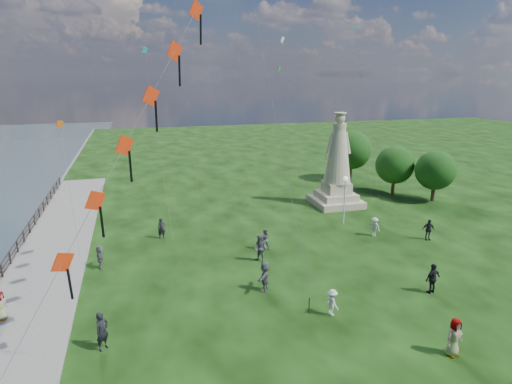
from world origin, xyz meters
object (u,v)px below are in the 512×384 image
object	(u,v)px
person_2	(332,302)
person_1	(260,248)
person_5	(100,257)
person_3	(433,278)
person_10	(1,307)
person_0	(102,331)
person_9	(428,230)
statue	(337,171)
person_7	(265,239)
person_6	(162,229)
person_11	(265,276)
person_8	(374,227)
person_4	(454,337)
lamppost	(345,190)

from	to	relation	value
person_2	person_1	bearing A→B (deg)	0.73
person_1	person_5	xyz separation A→B (m)	(-10.36, 2.05, -0.20)
person_3	person_10	bearing A→B (deg)	-20.58
person_0	person_5	xyz separation A→B (m)	(-0.65, 9.20, -0.16)
person_2	person_9	size ratio (longest dim) A/B	0.89
person_2	person_10	distance (m)	17.12
statue	person_10	distance (m)	29.33
person_5	person_7	bearing A→B (deg)	-93.13
person_6	person_10	distance (m)	12.86
person_11	person_10	bearing A→B (deg)	-63.78
person_7	person_11	world-z (taller)	person_11
person_8	person_10	bearing A→B (deg)	-106.74
person_9	person_10	size ratio (longest dim) A/B	1.06
person_8	person_3	bearing A→B (deg)	-39.09
person_3	person_7	world-z (taller)	person_3
person_1	person_2	xyz separation A→B (m)	(1.74, -7.42, -0.24)
statue	person_2	world-z (taller)	statue
person_1	person_8	xyz separation A→B (m)	(9.98, 2.14, -0.20)
person_0	statue	bearing A→B (deg)	-4.41
person_7	person_11	xyz separation A→B (m)	(-1.81, -5.85, 0.10)
person_1	person_2	world-z (taller)	person_1
person_2	person_8	world-z (taller)	person_8
person_4	person_8	distance (m)	14.81
lamppost	person_10	world-z (taller)	lamppost
person_7	person_11	bearing A→B (deg)	82.36
lamppost	person_3	xyz separation A→B (m)	(-0.70, -12.37, -2.07)
lamppost	person_11	distance (m)	13.85
person_1	person_4	xyz separation A→B (m)	(5.52, -11.98, -0.06)
statue	person_5	xyz separation A→B (m)	(-21.22, -8.59, -2.60)
person_1	person_2	size ratio (longest dim) A/B	1.33
person_1	person_8	distance (m)	10.21
person_6	person_8	size ratio (longest dim) A/B	1.07
person_9	person_2	bearing A→B (deg)	-133.40
statue	person_5	distance (m)	23.04
person_9	person_4	bearing A→B (deg)	-109.69
person_3	person_5	distance (m)	20.73
statue	person_6	bearing A→B (deg)	-164.48
person_1	person_8	world-z (taller)	person_1
lamppost	person_11	size ratio (longest dim) A/B	2.31
person_5	person_6	bearing A→B (deg)	-48.33
person_3	person_4	distance (m)	5.86
person_9	person_10	world-z (taller)	person_9
person_2	person_6	size ratio (longest dim) A/B	0.89
person_5	person_6	world-z (taller)	person_6
person_4	person_9	world-z (taller)	person_4
person_11	person_1	bearing A→B (deg)	-163.92
person_3	person_1	bearing A→B (deg)	-51.05
person_2	person_7	xyz separation A→B (m)	(-0.82, 9.38, 0.07)
person_3	person_11	world-z (taller)	person_3
person_3	person_10	size ratio (longest dim) A/B	1.17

